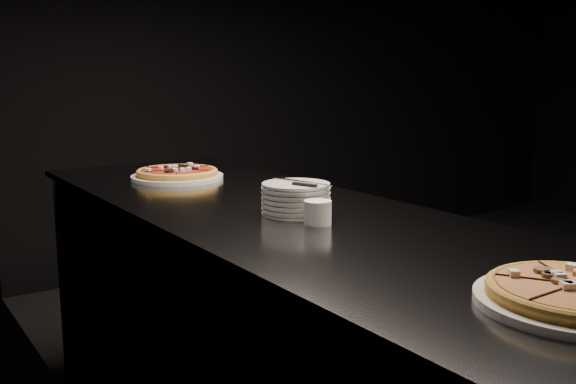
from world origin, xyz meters
TOP-DOWN VIEW (x-y plane):
  - wall_left at (-2.50, 0.00)m, footprint 0.02×5.00m
  - wall_back at (0.00, 2.50)m, footprint 5.00×0.02m
  - counter at (-2.13, 0.00)m, footprint 0.74×2.44m
  - pizza_mushroom at (-2.15, -0.86)m, footprint 0.33×0.33m
  - pizza_tomato at (-2.15, 0.73)m, footprint 0.34×0.34m
  - plate_stack at (-2.12, -0.00)m, footprint 0.19×0.19m
  - cutlery at (-2.11, -0.01)m, footprint 0.06×0.20m
  - ramekin at (-2.15, -0.14)m, footprint 0.07×0.07m

SIDE VIEW (x-z plane):
  - counter at x=-2.13m, z-range 0.00..0.92m
  - pizza_mushroom at x=-2.15m, z-range 0.92..0.96m
  - pizza_tomato at x=-2.15m, z-range 0.92..0.96m
  - ramekin at x=-2.15m, z-range 0.92..0.98m
  - plate_stack at x=-2.12m, z-range 0.92..1.00m
  - cutlery at x=-2.11m, z-range 1.00..1.01m
  - wall_left at x=-2.50m, z-range 0.00..2.80m
  - wall_back at x=0.00m, z-range 0.00..2.80m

